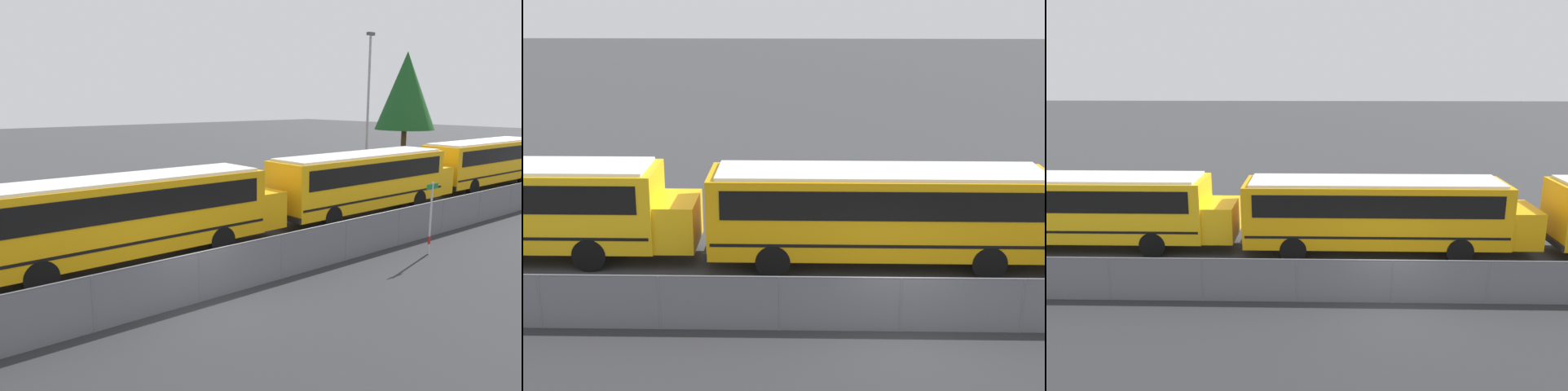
# 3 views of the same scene
# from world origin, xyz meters

# --- Properties ---
(ground_plane) EXTENTS (200.00, 200.00, 0.00)m
(ground_plane) POSITION_xyz_m (0.00, 0.00, 0.00)
(ground_plane) COLOR #38383A
(fence) EXTENTS (74.52, 0.07, 1.52)m
(fence) POSITION_xyz_m (0.00, -0.00, 0.78)
(fence) COLOR #9EA0A5
(fence) RESTS_ON ground_plane
(school_bus_1) EXTENTS (11.92, 2.55, 3.14)m
(school_bus_1) POSITION_xyz_m (-12.15, 5.06, 1.88)
(school_bus_1) COLOR yellow
(school_bus_1) RESTS_ON ground_plane
(school_bus_2) EXTENTS (11.92, 2.55, 3.14)m
(school_bus_2) POSITION_xyz_m (0.13, 4.62, 1.88)
(school_bus_2) COLOR orange
(school_bus_2) RESTS_ON ground_plane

